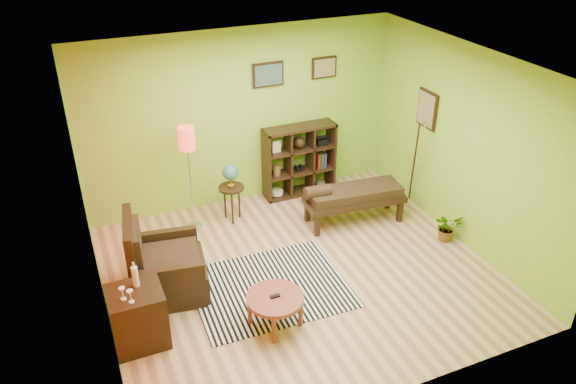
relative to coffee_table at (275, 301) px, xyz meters
name	(u,v)px	position (x,y,z in m)	size (l,w,h in m)	color
ground	(300,272)	(0.68, 0.81, -0.36)	(5.00, 5.00, 0.00)	tan
room_shell	(294,152)	(0.59, 0.82, 1.44)	(5.04, 4.54, 2.82)	#87C033
zebra_rug	(270,287)	(0.19, 0.66, -0.35)	(1.94, 1.56, 0.01)	silver
coffee_table	(275,301)	(0.00, 0.00, 0.00)	(0.68, 0.68, 0.43)	brown
armchair	(163,270)	(-1.06, 1.13, -0.02)	(1.04, 1.04, 1.11)	black
side_cabinet	(138,317)	(-1.52, 0.35, 0.00)	(0.60, 0.55, 1.02)	black
floor_lamp	(187,148)	(-0.32, 2.47, 0.97)	(0.25, 0.25, 1.64)	silver
globe_table	(231,179)	(0.28, 2.45, 0.36)	(0.39, 0.39, 0.95)	black
cube_shelf	(300,160)	(1.60, 2.84, 0.24)	(1.20, 0.35, 1.20)	black
bench	(352,196)	(1.94, 1.68, 0.10)	(1.59, 0.70, 0.71)	black
potted_plant	(447,230)	(2.98, 0.69, -0.19)	(0.38, 0.42, 0.33)	#26661E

